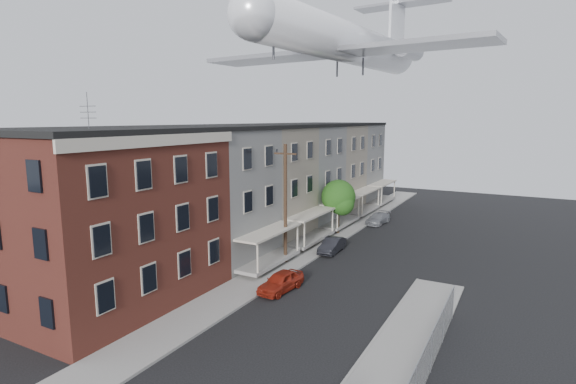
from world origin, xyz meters
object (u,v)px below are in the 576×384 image
object	(u,v)px
utility_pole	(285,203)
car_far	(378,219)
car_near	(281,281)
airplane	(348,43)
car_mid	(332,245)
street_tree	(339,198)

from	to	relation	value
utility_pole	car_far	world-z (taller)	utility_pole
utility_pole	car_near	size ratio (longest dim) A/B	2.45
airplane	utility_pole	bearing A→B (deg)	-93.32
car_near	airplane	distance (m)	23.06
car_far	car_mid	bearing A→B (deg)	-85.93
car_near	car_far	size ratio (longest dim) A/B	0.96
utility_pole	car_near	xyz separation A→B (m)	(2.39, -4.97, -4.05)
utility_pole	car_mid	bearing A→B (deg)	65.03
car_mid	airplane	distance (m)	18.12
street_tree	car_near	distance (m)	15.30
car_far	airplane	bearing A→B (deg)	-102.21
utility_pole	street_tree	size ratio (longest dim) A/B	1.73
utility_pole	street_tree	world-z (taller)	utility_pole
street_tree	car_mid	distance (m)	6.53
car_near	car_far	xyz separation A→B (m)	(-0.10, 20.85, -0.07)
utility_pole	airplane	world-z (taller)	airplane
car_near	airplane	bearing A→B (deg)	102.96
car_near	car_mid	xyz separation A→B (m)	(-0.39, 9.27, -0.03)
street_tree	car_near	xyz separation A→B (m)	(2.06, -14.89, -2.82)
car_near	car_mid	world-z (taller)	car_near
car_far	airplane	size ratio (longest dim) A/B	0.13
airplane	car_far	bearing A→B (deg)	72.29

